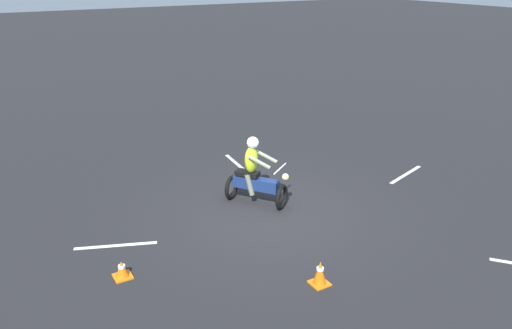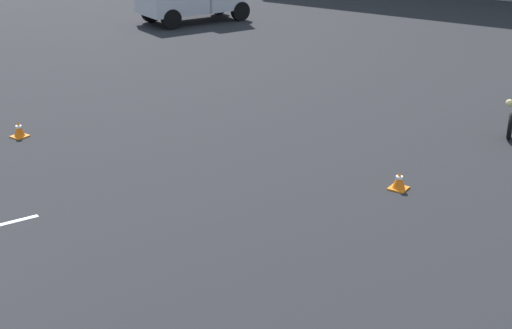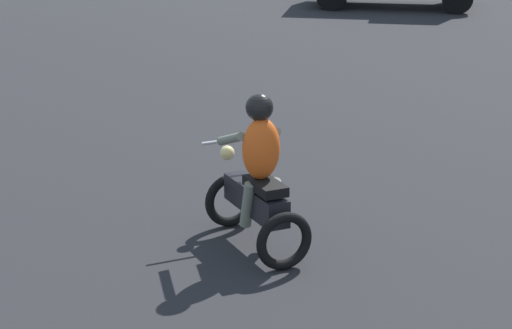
# 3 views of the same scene
# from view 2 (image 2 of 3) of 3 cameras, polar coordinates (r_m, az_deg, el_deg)

# --- Properties ---
(traffic_cone_far_right) EXTENTS (0.32, 0.32, 0.34)m
(traffic_cone_far_right) POSITION_cam_2_polar(r_m,az_deg,el_deg) (13.36, 11.37, -1.29)
(traffic_cone_far_right) COLOR orange
(traffic_cone_far_right) RESTS_ON ground
(traffic_cone_far_center) EXTENTS (0.32, 0.32, 0.35)m
(traffic_cone_far_center) POSITION_cam_2_polar(r_m,az_deg,el_deg) (16.59, -18.44, 2.66)
(traffic_cone_far_center) COLOR orange
(traffic_cone_far_center) RESTS_ON ground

